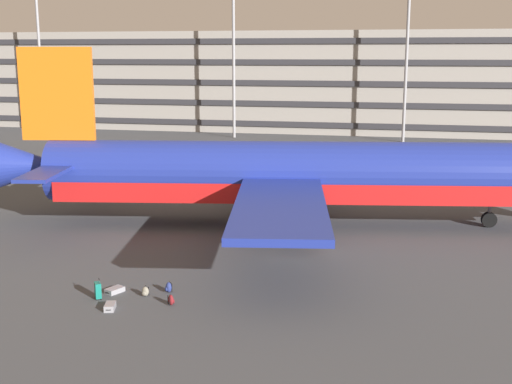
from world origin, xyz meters
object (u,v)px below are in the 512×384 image
Objects in this scene: suitcase_teal at (110,307)px; backpack_black at (145,292)px; backpack_laid_flat at (168,287)px; suitcase_red at (115,290)px; suitcase_scuffed at (98,290)px; airliner at (292,175)px; backpack_large at (171,300)px.

suitcase_teal is 1.69× the size of backpack_black.
backpack_laid_flat is at bearing 39.78° from backpack_black.
suitcase_red is at bearing 174.64° from backpack_black.
airliner is at bearing 67.09° from suitcase_scuffed.
suitcase_teal reaches higher than suitcase_red.
airliner is 71.30× the size of backpack_laid_flat.
backpack_laid_flat reaches higher than backpack_large.
backpack_black is 1.60m from backpack_large.
suitcase_teal is 2.48m from backpack_large.
backpack_large is (-2.68, -14.13, -2.87)m from airliner.
suitcase_red is 2.34m from backpack_laid_flat.
suitcase_scuffed reaches higher than backpack_black.
backpack_laid_flat reaches higher than suitcase_teal.
airliner is 16.21m from suitcase_teal.
backpack_black is at bearing 20.48° from suitcase_scuffed.
suitcase_teal is at bearing -108.04° from airliner.
suitcase_scuffed is 3.28m from backpack_large.
suitcase_red is at bearing 108.74° from suitcase_teal.
suitcase_red is 1.48m from backpack_black.
airliner reaches higher than backpack_black.
suitcase_teal is 0.92× the size of suitcase_scuffed.
backpack_large is at bearing -0.61° from suitcase_scuffed.
backpack_laid_flat is (-3.30, -12.73, -2.86)m from airliner.
suitcase_teal is at bearing -71.26° from suitcase_red.
suitcase_red is 1.81× the size of backpack_laid_flat.
backpack_laid_flat is (2.66, 1.36, -0.16)m from suitcase_scuffed.
airliner is 41.31× the size of suitcase_scuffed.
backpack_black reaches higher than suitcase_teal.
airliner is at bearing 75.48° from backpack_laid_flat.
suitcase_red is at bearing -166.77° from backpack_laid_flat.
airliner reaches higher than suitcase_red.
suitcase_scuffed is 2.99m from backpack_laid_flat.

